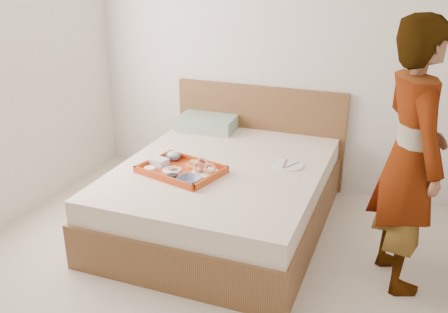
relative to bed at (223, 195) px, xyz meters
name	(u,v)px	position (x,y,z in m)	size (l,w,h in m)	color
ground	(179,297)	(0.08, -1.00, -0.27)	(3.50, 4.00, 0.01)	beige
wall_back	(270,48)	(0.08, 1.00, 1.04)	(3.50, 0.01, 2.60)	silver
bed	(223,195)	(0.00, 0.00, 0.00)	(1.65, 2.00, 0.53)	brown
headboard	(259,134)	(0.00, 0.97, 0.21)	(1.65, 0.06, 0.95)	brown
pillow	(207,123)	(-0.46, 0.78, 0.33)	(0.54, 0.36, 0.13)	#94B39A
tray	(181,169)	(-0.24, -0.25, 0.29)	(0.60, 0.43, 0.05)	#C45215
prawn_plate	(205,173)	(-0.06, -0.23, 0.29)	(0.21, 0.21, 0.01)	white
navy_bowl_big	(189,180)	(-0.10, -0.43, 0.30)	(0.17, 0.17, 0.04)	#1A2345
sauce_dish	(172,177)	(-0.24, -0.41, 0.30)	(0.09, 0.09, 0.03)	black
meat_plate	(172,170)	(-0.31, -0.28, 0.29)	(0.15, 0.15, 0.01)	white
bread_plate	(194,165)	(-0.19, -0.12, 0.29)	(0.15, 0.15, 0.01)	orange
salad_bowl	(173,157)	(-0.40, -0.07, 0.30)	(0.13, 0.13, 0.04)	#1A2345
plastic_tub	(159,162)	(-0.45, -0.21, 0.31)	(0.12, 0.10, 0.05)	silver
cheese_round	(150,169)	(-0.47, -0.34, 0.30)	(0.09, 0.09, 0.03)	white
dinner_plate	(289,165)	(0.49, 0.17, 0.27)	(0.24, 0.24, 0.01)	white
person	(410,158)	(1.37, -0.26, 0.63)	(0.65, 0.43, 1.78)	silver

